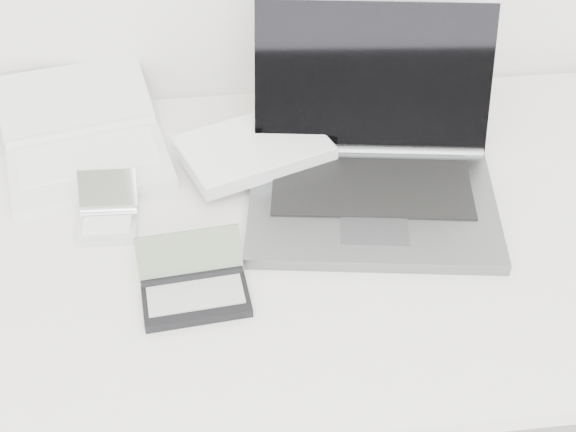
{
  "coord_description": "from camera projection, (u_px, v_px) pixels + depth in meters",
  "views": [
    {
      "loc": [
        -0.14,
        0.59,
        1.63
      ],
      "look_at": [
        -0.03,
        1.51,
        0.79
      ],
      "focal_mm": 50.0,
      "sensor_mm": 36.0,
      "label": 1
    }
  ],
  "objects": [
    {
      "name": "desk",
      "position": [
        303.0,
        246.0,
        1.35
      ],
      "size": [
        1.6,
        0.8,
        0.73
      ],
      "color": "white",
      "rests_on": "ground"
    },
    {
      "name": "laptop_large",
      "position": [
        345.0,
        164.0,
        1.37
      ],
      "size": [
        0.57,
        0.45,
        0.27
      ],
      "rotation": [
        0.0,
        0.0,
        -0.15
      ],
      "color": "slate",
      "rests_on": "desk"
    },
    {
      "name": "netbook_open_white",
      "position": [
        85.0,
        146.0,
        1.45
      ],
      "size": [
        0.35,
        0.41,
        0.07
      ],
      "rotation": [
        0.0,
        0.0,
        0.21
      ],
      "color": "white",
      "rests_on": "desk"
    },
    {
      "name": "pda_silver",
      "position": [
        108.0,
        217.0,
        1.31
      ],
      "size": [
        0.1,
        0.12,
        0.07
      ],
      "rotation": [
        0.0,
        0.0,
        -0.05
      ],
      "color": "silver",
      "rests_on": "desk"
    },
    {
      "name": "palmtop_charcoal",
      "position": [
        194.0,
        288.0,
        1.19
      ],
      "size": [
        0.17,
        0.13,
        0.08
      ],
      "rotation": [
        0.0,
        0.0,
        0.09
      ],
      "color": "black",
      "rests_on": "desk"
    }
  ]
}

